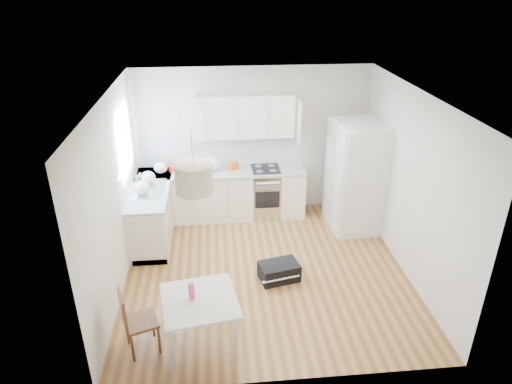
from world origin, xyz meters
TOP-DOWN VIEW (x-y plane):
  - floor at (0.00, 0.00)m, footprint 4.20×4.20m
  - ceiling at (0.00, 0.00)m, footprint 4.20×4.20m
  - wall_back at (0.00, 2.10)m, footprint 4.20×0.00m
  - wall_left at (-2.10, 0.00)m, footprint 0.00×4.20m
  - wall_right at (2.10, 0.00)m, footprint 0.00×4.20m
  - window_glassblock at (-2.09, 1.15)m, footprint 0.02×1.00m
  - cabinets_back at (-0.60, 1.80)m, footprint 3.00×0.60m
  - cabinets_left at (-1.80, 1.20)m, footprint 0.60×1.80m
  - counter_back at (-0.60, 1.80)m, footprint 3.02×0.64m
  - counter_left at (-1.80, 1.20)m, footprint 0.64×1.82m
  - backsplash_back at (-0.60, 2.09)m, footprint 3.00×0.01m
  - backsplash_left at (-2.09, 1.20)m, footprint 0.01×1.80m
  - upper_cabinets at (-0.15, 1.94)m, footprint 1.70×0.32m
  - range_oven at (0.20, 1.80)m, footprint 0.50×0.61m
  - sink at (-1.80, 1.15)m, footprint 0.50×0.80m
  - refrigerator at (1.71, 1.24)m, footprint 0.96×1.01m
  - dining_table at (-0.95, -1.45)m, footprint 0.99×0.99m
  - dining_chair at (-1.65, -1.46)m, footprint 0.47×0.47m
  - drink_bottle at (-1.04, -1.42)m, footprint 0.09×0.09m
  - gym_bag at (0.17, -0.23)m, footprint 0.63×0.49m
  - pendant_lamp at (-0.93, -1.34)m, footprint 0.46×0.46m
  - grocery_bag_a at (-1.66, 1.80)m, footprint 0.24×0.20m
  - grocery_bag_b at (-1.22, 1.85)m, footprint 0.26×0.22m
  - grocery_bag_c at (-0.76, 1.82)m, footprint 0.30×0.25m
  - grocery_bag_d at (-1.83, 1.38)m, footprint 0.24×0.20m
  - grocery_bag_e at (-1.88, 0.96)m, footprint 0.24×0.21m
  - snack_orange at (-0.38, 1.87)m, footprint 0.21×0.18m
  - snack_yellow at (-1.05, 1.77)m, footprint 0.20×0.16m
  - snack_red at (-1.46, 1.88)m, footprint 0.19×0.18m

SIDE VIEW (x-z plane):
  - floor at x=0.00m, z-range 0.00..0.00m
  - gym_bag at x=0.17m, z-range 0.00..0.26m
  - dining_chair at x=-1.65m, z-range 0.00..0.87m
  - cabinets_back at x=-0.60m, z-range 0.00..0.88m
  - cabinets_left at x=-1.80m, z-range 0.00..0.88m
  - range_oven at x=0.20m, z-range 0.00..0.88m
  - dining_table at x=-0.95m, z-range 0.27..0.95m
  - drink_bottle at x=-1.04m, z-range 0.68..0.94m
  - counter_back at x=-0.60m, z-range 0.88..0.92m
  - counter_left at x=-1.80m, z-range 0.88..0.92m
  - sink at x=-1.80m, z-range 0.84..0.99m
  - refrigerator at x=1.71m, z-range 0.00..1.91m
  - snack_red at x=-1.46m, z-range 0.92..1.03m
  - snack_yellow at x=-1.05m, z-range 0.92..1.04m
  - snack_orange at x=-0.38m, z-range 0.92..1.04m
  - grocery_bag_a at x=-1.66m, z-range 0.92..1.13m
  - grocery_bag_d at x=-1.83m, z-range 0.92..1.14m
  - grocery_bag_e at x=-1.88m, z-range 0.92..1.14m
  - grocery_bag_b at x=-1.22m, z-range 0.92..1.16m
  - grocery_bag_c at x=-0.76m, z-range 0.92..1.19m
  - backsplash_back at x=-0.60m, z-range 0.92..1.50m
  - backsplash_left at x=-2.09m, z-range 0.92..1.50m
  - wall_back at x=0.00m, z-range -0.75..3.45m
  - wall_left at x=-2.10m, z-range -0.75..3.45m
  - wall_right at x=2.10m, z-range -0.75..3.45m
  - window_glassblock at x=-2.09m, z-range 1.25..2.25m
  - upper_cabinets at x=-0.15m, z-range 1.50..2.25m
  - pendant_lamp at x=-0.93m, z-range 2.02..2.34m
  - ceiling at x=0.00m, z-range 2.70..2.70m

